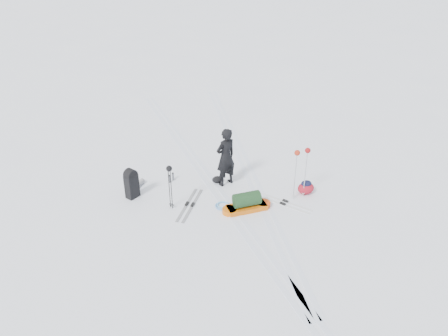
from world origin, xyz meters
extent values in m
plane|color=white|center=(0.00, 0.00, 0.00)|extent=(200.00, 200.00, 0.00)
ellipsoid|color=white|center=(90.00, 90.00, -75.00)|extent=(256.00, 192.00, 160.00)
cube|color=silver|center=(-0.12, 0.00, 0.00)|extent=(1.40, 17.97, 0.01)
cube|color=silver|center=(0.12, 0.00, 0.00)|extent=(1.40, 17.97, 0.01)
cube|color=silver|center=(1.28, 2.00, 0.00)|extent=(2.09, 13.88, 0.01)
cube|color=silver|center=(1.52, 2.00, 0.00)|extent=(2.09, 13.88, 0.01)
imported|color=black|center=(0.35, 0.70, 0.91)|extent=(0.77, 0.64, 1.82)
cube|color=#C75B0B|center=(0.47, -0.80, 0.07)|extent=(1.10, 0.47, 0.14)
cylinder|color=#CF420C|center=(0.97, -0.79, 0.07)|extent=(0.41, 0.41, 0.14)
cylinder|color=#CF5D0C|center=(-0.03, -0.81, 0.07)|extent=(0.41, 0.41, 0.14)
cylinder|color=black|center=(0.47, -0.80, 0.34)|extent=(0.74, 0.41, 0.40)
cube|color=black|center=(-2.43, 0.83, 0.36)|extent=(0.44, 0.41, 0.72)
cylinder|color=black|center=(-2.43, 0.83, 0.74)|extent=(0.43, 0.40, 0.35)
cube|color=black|center=(-2.29, 0.95, 0.26)|extent=(0.17, 0.20, 0.31)
cylinder|color=gray|center=(-2.22, 1.34, 0.08)|extent=(0.49, 0.52, 0.15)
cylinder|color=black|center=(-1.51, -0.03, 0.61)|extent=(0.02, 0.02, 1.23)
cylinder|color=black|center=(-1.47, -0.10, 0.61)|extent=(0.02, 0.02, 1.23)
torus|color=black|center=(-1.51, -0.03, 0.10)|extent=(0.10, 0.10, 0.01)
torus|color=black|center=(-1.47, -0.10, 0.10)|extent=(0.10, 0.10, 0.01)
sphere|color=black|center=(-1.48, -0.07, 1.25)|extent=(0.16, 0.16, 0.16)
cylinder|color=#B1B5B9|center=(1.94, -0.70, 0.73)|extent=(0.03, 0.03, 1.46)
cylinder|color=#B6B8BD|center=(2.28, -0.66, 0.73)|extent=(0.03, 0.03, 1.46)
torus|color=silver|center=(1.94, -0.70, 0.11)|extent=(0.13, 0.13, 0.01)
torus|color=silver|center=(2.28, -0.66, 0.11)|extent=(0.13, 0.13, 0.01)
sphere|color=maroon|center=(1.94, -0.70, 1.48)|extent=(0.16, 0.16, 0.16)
sphere|color=maroon|center=(2.28, -0.66, 1.48)|extent=(0.16, 0.16, 0.16)
cube|color=gray|center=(-0.91, -0.15, 0.01)|extent=(0.98, 1.49, 0.02)
cube|color=#989BA0|center=(-1.05, -0.06, 0.01)|extent=(0.98, 1.49, 0.02)
cube|color=black|center=(-0.91, -0.15, 0.04)|extent=(0.15, 0.18, 0.05)
cube|color=black|center=(-1.05, -0.06, 0.04)|extent=(0.15, 0.18, 0.05)
cube|color=silver|center=(1.52, -0.89, 0.01)|extent=(1.09, 1.37, 0.01)
cube|color=silver|center=(1.65, -0.79, 0.01)|extent=(1.09, 1.37, 0.01)
cube|color=black|center=(1.52, -0.89, 0.04)|extent=(0.15, 0.17, 0.05)
cube|color=black|center=(1.65, -0.79, 0.04)|extent=(0.15, 0.17, 0.05)
torus|color=#568DD1|center=(-0.11, -0.45, 0.02)|extent=(0.46, 0.46, 0.04)
torus|color=#60B7E9|center=(-0.10, -0.42, 0.03)|extent=(0.36, 0.36, 0.04)
ellipsoid|color=maroon|center=(2.41, -0.55, 0.18)|extent=(0.53, 0.43, 0.35)
ellipsoid|color=black|center=(2.41, -0.55, 0.34)|extent=(0.34, 0.29, 0.17)
cylinder|color=#53555A|center=(-1.25, 1.31, 0.11)|extent=(0.06, 0.06, 0.23)
cylinder|color=slate|center=(-1.12, 1.45, 0.10)|extent=(0.06, 0.06, 0.21)
cylinder|color=black|center=(-1.25, 1.31, 0.24)|extent=(0.05, 0.05, 0.03)
cylinder|color=black|center=(-1.12, 1.45, 0.22)|extent=(0.05, 0.05, 0.03)
ellipsoid|color=black|center=(0.13, 0.85, 0.10)|extent=(0.38, 0.32, 0.20)
camera|label=1|loc=(-3.22, -10.13, 6.86)|focal=35.00mm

